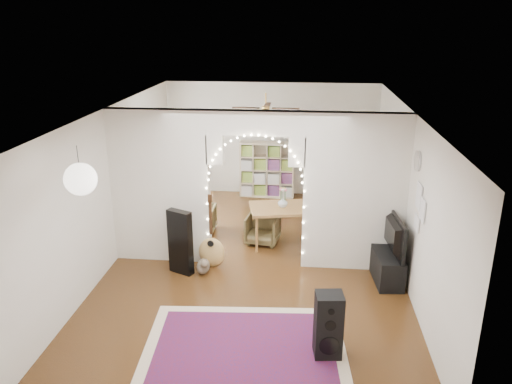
# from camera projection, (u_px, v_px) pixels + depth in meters

# --- Properties ---
(floor) EXTENTS (7.50, 7.50, 0.00)m
(floor) POSITION_uv_depth(u_px,v_px,m) (256.00, 262.00, 8.87)
(floor) COLOR black
(floor) RESTS_ON ground
(ceiling) EXTENTS (5.00, 7.50, 0.02)m
(ceiling) POSITION_uv_depth(u_px,v_px,m) (256.00, 111.00, 7.98)
(ceiling) COLOR white
(ceiling) RESTS_ON wall_back
(wall_back) EXTENTS (5.00, 0.02, 2.70)m
(wall_back) POSITION_uv_depth(u_px,v_px,m) (271.00, 139.00, 11.95)
(wall_back) COLOR silver
(wall_back) RESTS_ON floor
(wall_front) EXTENTS (5.00, 0.02, 2.70)m
(wall_front) POSITION_uv_depth(u_px,v_px,m) (218.00, 314.00, 4.90)
(wall_front) COLOR silver
(wall_front) RESTS_ON floor
(wall_left) EXTENTS (0.02, 7.50, 2.70)m
(wall_left) POSITION_uv_depth(u_px,v_px,m) (113.00, 185.00, 8.66)
(wall_left) COLOR silver
(wall_left) RESTS_ON floor
(wall_right) EXTENTS (0.02, 7.50, 2.70)m
(wall_right) POSITION_uv_depth(u_px,v_px,m) (407.00, 195.00, 8.19)
(wall_right) COLOR silver
(wall_right) RESTS_ON floor
(divider_wall) EXTENTS (5.00, 0.20, 2.70)m
(divider_wall) POSITION_uv_depth(u_px,v_px,m) (256.00, 186.00, 8.40)
(divider_wall) COLOR silver
(divider_wall) RESTS_ON floor
(fairy_lights) EXTENTS (1.64, 0.04, 1.60)m
(fairy_lights) POSITION_uv_depth(u_px,v_px,m) (255.00, 181.00, 8.24)
(fairy_lights) COLOR #FFEABF
(fairy_lights) RESTS_ON divider_wall
(window) EXTENTS (0.04, 1.20, 1.40)m
(window) POSITION_uv_depth(u_px,v_px,m) (146.00, 151.00, 10.30)
(window) COLOR white
(window) RESTS_ON wall_left
(wall_clock) EXTENTS (0.03, 0.31, 0.31)m
(wall_clock) POSITION_uv_depth(u_px,v_px,m) (418.00, 161.00, 7.38)
(wall_clock) COLOR white
(wall_clock) RESTS_ON wall_right
(picture_frames) EXTENTS (0.02, 0.50, 0.70)m
(picture_frames) POSITION_uv_depth(u_px,v_px,m) (419.00, 208.00, 7.20)
(picture_frames) COLOR white
(picture_frames) RESTS_ON wall_right
(paper_lantern) EXTENTS (0.40, 0.40, 0.40)m
(paper_lantern) POSITION_uv_depth(u_px,v_px,m) (81.00, 179.00, 6.05)
(paper_lantern) COLOR white
(paper_lantern) RESTS_ON ceiling
(ceiling_fan) EXTENTS (1.10, 1.10, 0.30)m
(ceiling_fan) POSITION_uv_depth(u_px,v_px,m) (266.00, 108.00, 9.96)
(ceiling_fan) COLOR gold
(ceiling_fan) RESTS_ON ceiling
(area_rug) EXTENTS (2.77, 2.15, 0.02)m
(area_rug) POSITION_uv_depth(u_px,v_px,m) (245.00, 348.00, 6.53)
(area_rug) COLOR maroon
(area_rug) RESTS_ON floor
(guitar_case) EXTENTS (0.45, 0.31, 1.12)m
(guitar_case) POSITION_uv_depth(u_px,v_px,m) (180.00, 242.00, 8.32)
(guitar_case) COLOR black
(guitar_case) RESTS_ON floor
(acoustic_guitar) EXTENTS (0.47, 0.21, 1.13)m
(acoustic_guitar) POSITION_uv_depth(u_px,v_px,m) (211.00, 241.00, 8.54)
(acoustic_guitar) COLOR tan
(acoustic_guitar) RESTS_ON floor
(tabby_cat) EXTENTS (0.33, 0.50, 0.34)m
(tabby_cat) POSITION_uv_depth(u_px,v_px,m) (203.00, 266.00, 8.43)
(tabby_cat) COLOR brown
(tabby_cat) RESTS_ON floor
(floor_speaker) EXTENTS (0.37, 0.34, 0.88)m
(floor_speaker) POSITION_uv_depth(u_px,v_px,m) (328.00, 325.00, 6.28)
(floor_speaker) COLOR black
(floor_speaker) RESTS_ON floor
(media_console) EXTENTS (0.48, 1.03, 0.50)m
(media_console) POSITION_uv_depth(u_px,v_px,m) (386.00, 265.00, 8.21)
(media_console) COLOR black
(media_console) RESTS_ON floor
(tv) EXTENTS (0.23, 1.08, 0.62)m
(tv) POSITION_uv_depth(u_px,v_px,m) (389.00, 234.00, 8.03)
(tv) COLOR black
(tv) RESTS_ON media_console
(bookcase) EXTENTS (1.31, 0.40, 1.34)m
(bookcase) POSITION_uv_depth(u_px,v_px,m) (267.00, 170.00, 11.95)
(bookcase) COLOR #C3B08D
(bookcase) RESTS_ON floor
(dining_table) EXTENTS (1.33, 1.02, 0.76)m
(dining_table) POSITION_uv_depth(u_px,v_px,m) (283.00, 211.00, 9.36)
(dining_table) COLOR brown
(dining_table) RESTS_ON floor
(flower_vase) EXTENTS (0.22, 0.22, 0.19)m
(flower_vase) POSITION_uv_depth(u_px,v_px,m) (283.00, 202.00, 9.31)
(flower_vase) COLOR white
(flower_vase) RESTS_ON dining_table
(dining_chair_left) EXTENTS (0.59, 0.61, 0.54)m
(dining_chair_left) POSITION_uv_depth(u_px,v_px,m) (201.00, 219.00, 10.04)
(dining_chair_left) COLOR brown
(dining_chair_left) RESTS_ON floor
(dining_chair_right) EXTENTS (0.68, 0.70, 0.56)m
(dining_chair_right) POSITION_uv_depth(u_px,v_px,m) (263.00, 229.00, 9.55)
(dining_chair_right) COLOR brown
(dining_chair_right) RESTS_ON floor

